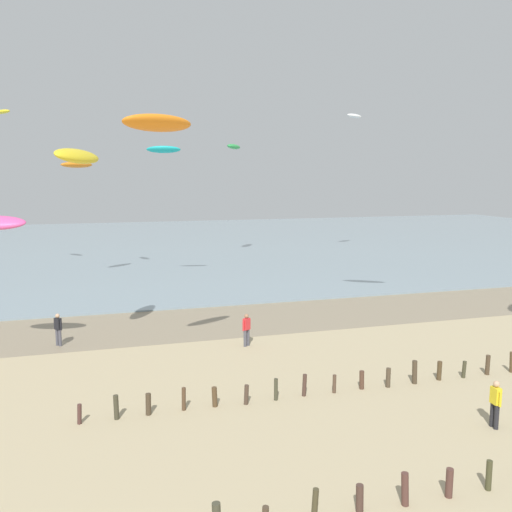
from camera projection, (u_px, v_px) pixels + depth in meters
name	position (u px, v px, depth m)	size (l,w,h in m)	color
wet_sand_strip	(143.00, 327.00, 31.88)	(120.00, 7.36, 0.01)	gray
sea	(118.00, 246.00, 68.62)	(160.00, 70.00, 0.10)	#7F939E
groyne_near	(505.00, 472.00, 15.47)	(17.12, 0.35, 0.94)	#3D3C2C
groyne_mid	(330.00, 383.00, 22.11)	(18.66, 0.34, 1.01)	#4B302B
person_nearest_camera	(495.00, 403.00, 19.01)	(0.23, 0.57, 1.71)	#232328
person_mid_beach	(247.00, 329.00, 28.19)	(0.50, 0.38, 1.71)	#4C4C56
person_left_flank	(58.00, 329.00, 28.24)	(0.41, 0.45, 1.71)	#4C4C56
kite_aloft_0	(77.00, 156.00, 25.16)	(3.44, 1.10, 0.55)	yellow
kite_aloft_1	(234.00, 147.00, 56.26)	(3.14, 1.01, 0.50)	green
kite_aloft_2	(3.00, 112.00, 45.84)	(2.16, 0.69, 0.35)	yellow
kite_aloft_4	(77.00, 165.00, 43.28)	(2.93, 0.94, 0.47)	orange
kite_aloft_5	(354.00, 116.00, 57.56)	(2.57, 0.82, 0.41)	white
kite_aloft_9	(158.00, 123.00, 21.88)	(3.25, 1.04, 0.52)	orange
kite_aloft_10	(164.00, 149.00, 41.92)	(2.60, 0.83, 0.42)	#19B2B7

